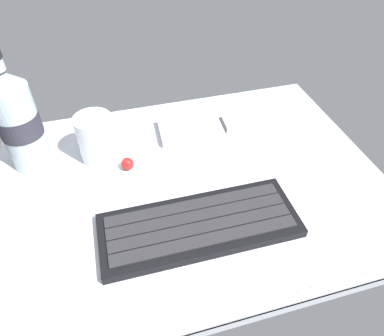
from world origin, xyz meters
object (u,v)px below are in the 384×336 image
trackball_mouse (127,164)px  handheld_device (191,129)px  juice_cup (97,140)px  keyboard (199,225)px  water_bottle (18,120)px

trackball_mouse → handheld_device: bearing=27.7°
juice_cup → trackball_mouse: (4.35, -4.44, -2.81)cm
handheld_device → trackball_mouse: bearing=-152.3°
trackball_mouse → keyboard: bearing=-62.1°
handheld_device → trackball_mouse: 15.07cm
handheld_device → trackball_mouse: (-13.34, -7.02, 0.37)cm
keyboard → trackball_mouse: 17.73cm
keyboard → juice_cup: bearing=122.2°
keyboard → water_bottle: size_ratio=1.40×
handheld_device → keyboard: bearing=-102.5°
water_bottle → juice_cup: bearing=-8.3°
keyboard → handheld_device: 23.24cm
handheld_device → trackball_mouse: trackball_mouse is taller
juice_cup → trackball_mouse: juice_cup is taller
handheld_device → juice_cup: juice_cup is taller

